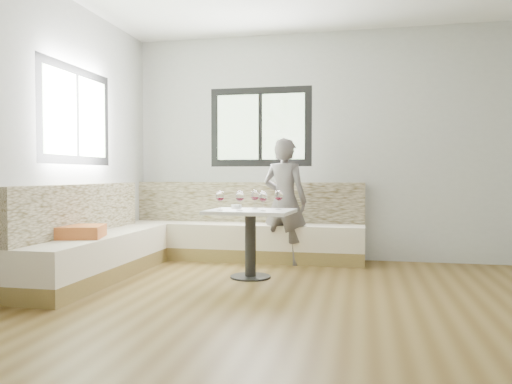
% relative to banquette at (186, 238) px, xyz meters
% --- Properties ---
extents(room, '(5.01, 5.01, 2.81)m').
position_rel_banquette_xyz_m(room, '(1.51, -1.55, 1.08)').
color(room, brown).
rests_on(room, ground).
extents(banquette, '(2.90, 2.80, 0.95)m').
position_rel_banquette_xyz_m(banquette, '(0.00, 0.00, 0.00)').
color(banquette, olive).
rests_on(banquette, ground).
extents(table, '(0.88, 0.70, 0.69)m').
position_rel_banquette_xyz_m(table, '(0.85, -0.43, 0.19)').
color(table, black).
rests_on(table, ground).
extents(person, '(0.61, 0.49, 1.47)m').
position_rel_banquette_xyz_m(person, '(1.07, 0.42, 0.40)').
color(person, '#57514F').
rests_on(person, ground).
extents(olive_ramekin, '(0.11, 0.11, 0.04)m').
position_rel_banquette_xyz_m(olive_ramekin, '(0.67, -0.30, 0.38)').
color(olive_ramekin, white).
rests_on(olive_ramekin, table).
extents(wine_glass_a, '(0.09, 0.09, 0.20)m').
position_rel_banquette_xyz_m(wine_glass_a, '(0.57, -0.58, 0.50)').
color(wine_glass_a, white).
rests_on(wine_glass_a, table).
extents(wine_glass_b, '(0.09, 0.09, 0.20)m').
position_rel_banquette_xyz_m(wine_glass_b, '(0.78, -0.60, 0.50)').
color(wine_glass_b, white).
rests_on(wine_glass_b, table).
extents(wine_glass_c, '(0.09, 0.09, 0.20)m').
position_rel_banquette_xyz_m(wine_glass_c, '(1.01, -0.58, 0.50)').
color(wine_glass_c, white).
rests_on(wine_glass_c, table).
extents(wine_glass_d, '(0.09, 0.09, 0.20)m').
position_rel_banquette_xyz_m(wine_glass_d, '(0.88, -0.34, 0.50)').
color(wine_glass_d, white).
rests_on(wine_glass_d, table).
extents(wine_glass_e, '(0.09, 0.09, 0.20)m').
position_rel_banquette_xyz_m(wine_glass_e, '(1.13, -0.36, 0.50)').
color(wine_glass_e, white).
rests_on(wine_glass_e, table).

